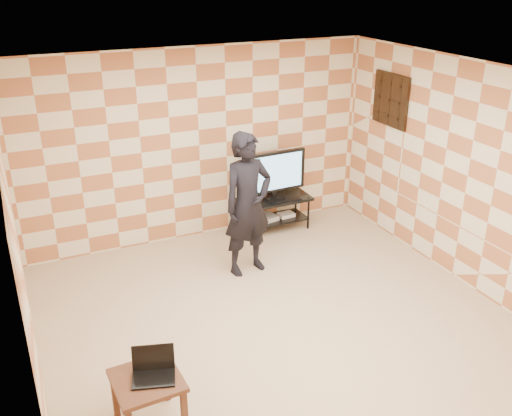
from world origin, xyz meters
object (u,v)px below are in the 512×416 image
object	(u,v)px
tv	(274,173)
person	(248,204)
tv_stand	(274,207)
side_table	(147,387)

from	to	relation	value
tv	person	bearing A→B (deg)	-131.16
tv_stand	tv	world-z (taller)	tv
tv	person	xyz separation A→B (m)	(-0.84, -0.96, 0.03)
tv_stand	person	xyz separation A→B (m)	(-0.84, -0.96, 0.56)
person	tv	bearing A→B (deg)	38.82
side_table	tv	bearing A→B (deg)	48.80
tv_stand	person	bearing A→B (deg)	-131.07
tv_stand	side_table	size ratio (longest dim) A/B	1.88
person	side_table	bearing A→B (deg)	-141.23
person	tv_stand	bearing A→B (deg)	38.91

